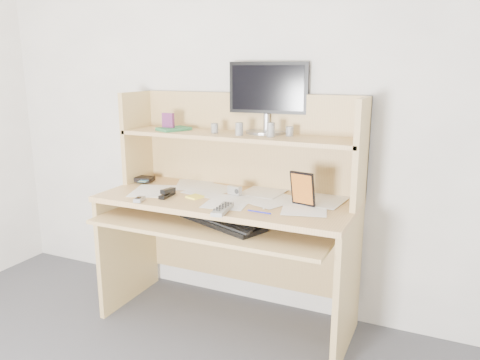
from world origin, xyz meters
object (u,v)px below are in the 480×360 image
at_px(keyboard, 222,221).
at_px(game_case, 303,189).
at_px(monitor, 268,95).
at_px(tv_remote, 223,209).
at_px(desk, 233,203).

bearing_deg(keyboard, game_case, 42.43).
bearing_deg(monitor, tv_remote, -97.21).
xyz_separation_m(keyboard, monitor, (0.08, 0.41, 0.62)).
height_order(game_case, monitor, monitor).
bearing_deg(monitor, keyboard, -105.72).
height_order(desk, keyboard, desk).
bearing_deg(game_case, tv_remote, -131.33).
height_order(desk, tv_remote, desk).
bearing_deg(tv_remote, keyboard, 109.28).
distance_m(desk, tv_remote, 0.35).
distance_m(desk, monitor, 0.64).
relative_size(keyboard, monitor, 1.16).
relative_size(tv_remote, game_case, 1.13).
relative_size(keyboard, tv_remote, 2.62).
bearing_deg(keyboard, monitor, 100.45).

